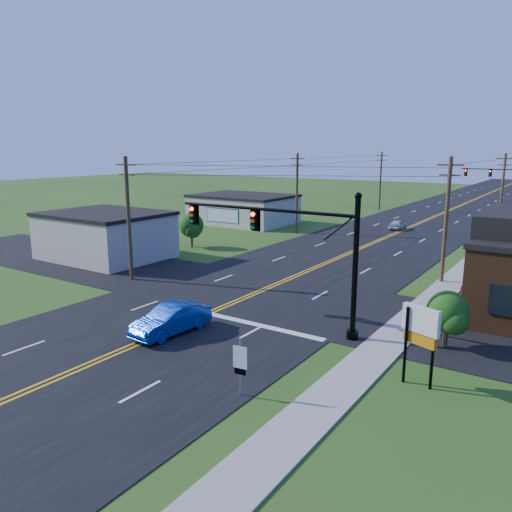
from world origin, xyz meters
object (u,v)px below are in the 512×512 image
Objects in this scene: blue_car at (171,320)px; signal_mast_far at (496,178)px; route_sign at (240,363)px; stop_sign at (467,293)px; signal_mast_main at (278,239)px.

signal_mast_far is at bearing 91.84° from blue_car.
signal_mast_far is at bearing 85.17° from route_sign.
blue_car is 16.41m from stop_sign.
signal_mast_far reaches higher than blue_car.
signal_mast_far is 4.56× the size of route_sign.
stop_sign is at bearing 61.77° from route_sign.
route_sign is at bearing -68.48° from signal_mast_main.
route_sign is at bearing -116.54° from stop_sign.
blue_car is (-3.86, -76.53, -3.79)m from signal_mast_far.
blue_car is 2.05× the size of stop_sign.
signal_mast_main is 9.25m from route_sign.
route_sign is at bearing -87.81° from signal_mast_far.
blue_car is 7.78m from route_sign.
stop_sign is (8.56, -65.84, -2.95)m from signal_mast_far.
signal_mast_far is 80.14m from route_sign.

